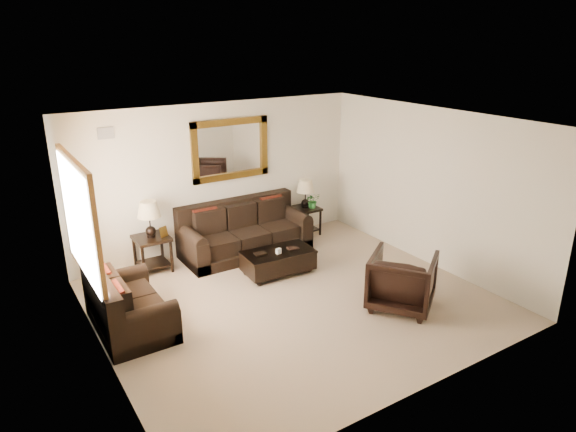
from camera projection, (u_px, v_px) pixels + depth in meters
room at (294, 217)px, 7.30m from camera, size 5.51×5.01×2.71m
window at (80, 220)px, 6.59m from camera, size 0.07×1.96×1.66m
mirror at (231, 149)px, 9.21m from camera, size 1.50×0.06×1.10m
air_vent at (106, 133)px, 7.98m from camera, size 0.25×0.02×0.18m
sofa at (244, 235)px, 9.38m from camera, size 2.32×1.00×0.95m
loveseat at (126, 308)px, 6.93m from camera, size 0.89×1.51×0.85m
end_table_left at (150, 226)px, 8.50m from camera, size 0.56×0.56×1.23m
end_table_right at (305, 199)px, 10.12m from camera, size 0.51×0.51×1.13m
coffee_table at (278, 259)px, 8.57m from camera, size 1.21×0.70×0.50m
armchair at (402, 278)px, 7.44m from camera, size 1.19×1.21×0.92m
potted_plant at (313, 202)px, 10.12m from camera, size 0.34×0.36×0.24m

